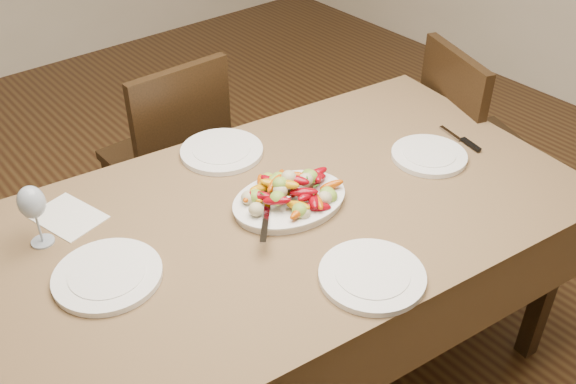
# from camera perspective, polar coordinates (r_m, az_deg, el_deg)

# --- Properties ---
(floor) EXTENTS (6.00, 6.00, 0.00)m
(floor) POSITION_cam_1_polar(r_m,az_deg,el_deg) (2.68, 1.62, -10.88)
(floor) COLOR #3E2612
(floor) RESTS_ON ground
(dining_table) EXTENTS (1.95, 1.26, 0.76)m
(dining_table) POSITION_cam_1_polar(r_m,az_deg,el_deg) (2.22, 0.00, -9.26)
(dining_table) COLOR brown
(dining_table) RESTS_ON ground
(chair_far) EXTENTS (0.42, 0.42, 0.95)m
(chair_far) POSITION_cam_1_polar(r_m,az_deg,el_deg) (2.77, -10.97, 3.07)
(chair_far) COLOR black
(chair_far) RESTS_ON ground
(chair_right) EXTENTS (0.54, 0.54, 0.95)m
(chair_right) POSITION_cam_1_polar(r_m,az_deg,el_deg) (2.89, 16.73, 3.63)
(chair_right) COLOR black
(chair_right) RESTS_ON ground
(serving_platter) EXTENTS (0.39, 0.31, 0.02)m
(serving_platter) POSITION_cam_1_polar(r_m,az_deg,el_deg) (1.97, 0.13, -0.91)
(serving_platter) COLOR white
(serving_platter) RESTS_ON dining_table
(roasted_vegetables) EXTENTS (0.31, 0.23, 0.09)m
(roasted_vegetables) POSITION_cam_1_polar(r_m,az_deg,el_deg) (1.94, 0.14, 0.44)
(roasted_vegetables) COLOR maroon
(roasted_vegetables) RESTS_ON serving_platter
(serving_spoon) EXTENTS (0.25, 0.23, 0.03)m
(serving_spoon) POSITION_cam_1_polar(r_m,az_deg,el_deg) (1.89, -0.91, -1.22)
(serving_spoon) COLOR #9EA0A8
(serving_spoon) RESTS_ON serving_platter
(plate_left) EXTENTS (0.29, 0.29, 0.02)m
(plate_left) POSITION_cam_1_polar(r_m,az_deg,el_deg) (1.79, -15.74, -7.18)
(plate_left) COLOR white
(plate_left) RESTS_ON dining_table
(plate_right) EXTENTS (0.26, 0.26, 0.02)m
(plate_right) POSITION_cam_1_polar(r_m,az_deg,el_deg) (2.24, 12.42, 3.16)
(plate_right) COLOR white
(plate_right) RESTS_ON dining_table
(plate_far) EXTENTS (0.28, 0.28, 0.02)m
(plate_far) POSITION_cam_1_polar(r_m,az_deg,el_deg) (2.23, -5.91, 3.61)
(plate_far) COLOR white
(plate_far) RESTS_ON dining_table
(plate_near) EXTENTS (0.29, 0.29, 0.02)m
(plate_near) POSITION_cam_1_polar(r_m,az_deg,el_deg) (1.74, 7.48, -7.41)
(plate_near) COLOR white
(plate_near) RESTS_ON dining_table
(wine_glass) EXTENTS (0.08, 0.08, 0.20)m
(wine_glass) POSITION_cam_1_polar(r_m,az_deg,el_deg) (1.91, -21.57, -1.84)
(wine_glass) COLOR #8C99A5
(wine_glass) RESTS_ON dining_table
(menu_card) EXTENTS (0.20, 0.24, 0.00)m
(menu_card) POSITION_cam_1_polar(r_m,az_deg,el_deg) (2.04, -18.98, -2.09)
(menu_card) COLOR silver
(menu_card) RESTS_ON dining_table
(table_knife) EXTENTS (0.06, 0.20, 0.01)m
(table_knife) POSITION_cam_1_polar(r_m,az_deg,el_deg) (2.37, 15.16, 4.48)
(table_knife) COLOR #9EA0A8
(table_knife) RESTS_ON dining_table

